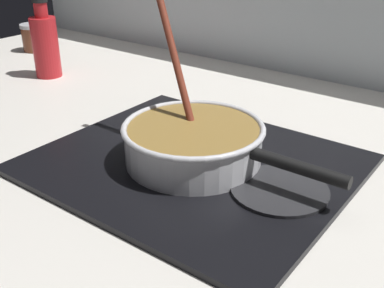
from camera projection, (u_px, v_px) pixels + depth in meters
ground at (142, 210)px, 0.79m from camera, size 2.40×1.60×0.04m
hob_plate at (192, 163)px, 0.89m from camera, size 0.56×0.48×0.01m
burner_ring at (192, 158)px, 0.88m from camera, size 0.20×0.20×0.01m
spare_burner at (280, 190)px, 0.78m from camera, size 0.16×0.16×0.01m
cooking_pan at (193, 141)px, 0.87m from camera, size 0.45×0.26×0.32m
condiment_jar at (34, 37)px, 1.62m from camera, size 0.08×0.08×0.09m
oil_bottle at (45, 44)px, 1.35m from camera, size 0.07×0.07×0.23m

